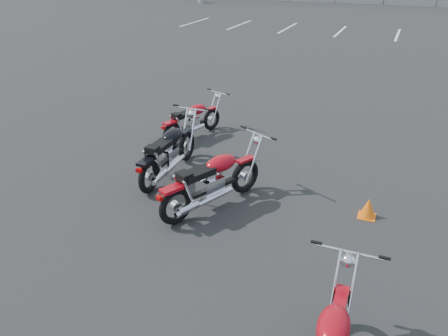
% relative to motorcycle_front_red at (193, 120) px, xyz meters
% --- Properties ---
extents(ground, '(120.00, 120.00, 0.00)m').
position_rel_motorcycle_front_red_xyz_m(ground, '(1.64, -3.05, -0.42)').
color(ground, black).
rests_on(ground, ground).
extents(motorcycle_front_red, '(1.00, 1.88, 0.93)m').
position_rel_motorcycle_front_red_xyz_m(motorcycle_front_red, '(0.00, 0.00, 0.00)').
color(motorcycle_front_red, black).
rests_on(motorcycle_front_red, ground).
extents(motorcycle_second_black, '(0.86, 2.22, 1.09)m').
position_rel_motorcycle_front_red_xyz_m(motorcycle_second_black, '(0.46, -1.93, 0.07)').
color(motorcycle_second_black, black).
rests_on(motorcycle_second_black, ground).
extents(motorcycle_third_red, '(1.38, 2.20, 1.11)m').
position_rel_motorcycle_front_red_xyz_m(motorcycle_third_red, '(1.74, -2.71, 0.08)').
color(motorcycle_third_red, black).
rests_on(motorcycle_third_red, ground).
extents(training_cone_near, '(0.29, 0.29, 0.34)m').
position_rel_motorcycle_front_red_xyz_m(training_cone_near, '(4.24, -1.99, -0.25)').
color(training_cone_near, orange).
rests_on(training_cone_near, ground).
extents(parking_line_stripes, '(15.12, 4.00, 0.01)m').
position_rel_motorcycle_front_red_xyz_m(parking_line_stripes, '(-0.86, 16.95, -0.42)').
color(parking_line_stripes, silver).
rests_on(parking_line_stripes, ground).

